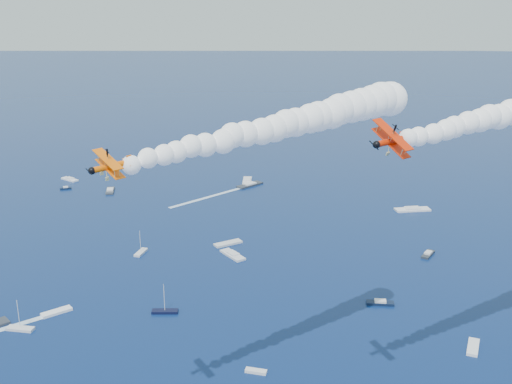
# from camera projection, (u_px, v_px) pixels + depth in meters

# --- Properties ---
(biplane_lead) EXTENTS (11.51, 11.90, 8.38)m
(biplane_lead) POSITION_uv_depth(u_px,v_px,m) (393.00, 141.00, 92.21)
(biplane_lead) COLOR red
(biplane_trail) EXTENTS (10.38, 10.66, 6.38)m
(biplane_trail) POSITION_uv_depth(u_px,v_px,m) (111.00, 166.00, 87.09)
(biplane_trail) COLOR #FF6505
(smoke_trail_trail) EXTENTS (64.05, 64.05, 11.30)m
(smoke_trail_trail) POSITION_uv_depth(u_px,v_px,m) (279.00, 126.00, 103.30)
(smoke_trail_trail) COLOR white
(spectator_boats) EXTENTS (223.28, 183.47, 0.70)m
(spectator_boats) POSITION_uv_depth(u_px,v_px,m) (283.00, 248.00, 203.71)
(spectator_boats) COLOR white
(spectator_boats) RESTS_ON ground
(boat_wakes) EXTENTS (165.50, 156.38, 0.04)m
(boat_wakes) POSITION_uv_depth(u_px,v_px,m) (229.00, 288.00, 176.32)
(boat_wakes) COLOR white
(boat_wakes) RESTS_ON ground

